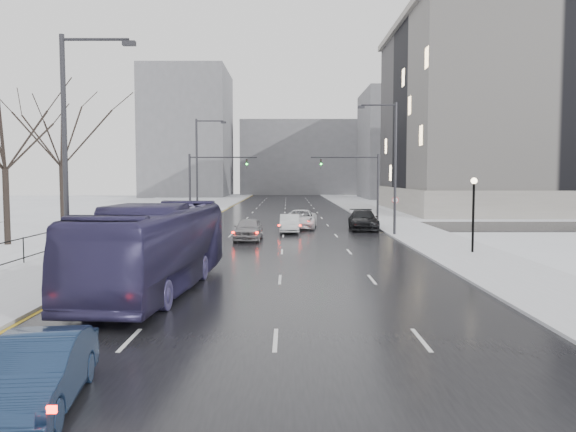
{
  "coord_description": "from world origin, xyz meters",
  "views": [
    {
      "loc": [
        0.33,
        -2.09,
        4.52
      ],
      "look_at": [
        0.35,
        26.38,
        2.5
      ],
      "focal_mm": 35.0,
      "sensor_mm": 36.0,
      "label": 1
    }
  ],
  "objects_px": {
    "no_uturn_sign": "(395,203)",
    "sedan_left_near": "(37,373)",
    "tree_park_d": "(8,246)",
    "streetlight_r_mid": "(392,162)",
    "streetlight_l_near": "(71,148)",
    "sedan_center_near": "(249,229)",
    "sedan_right_cross": "(300,219)",
    "bus": "(156,247)",
    "sedan_right_far": "(363,220)",
    "mast_signal_right": "(366,181)",
    "tree_park_e": "(63,231)",
    "mast_signal_left": "(202,181)",
    "sedan_right_near": "(290,224)",
    "streetlight_l_far": "(199,165)",
    "lamppost_r_mid": "(474,204)"
  },
  "relations": [
    {
      "from": "no_uturn_sign",
      "to": "sedan_left_near",
      "type": "xyz_separation_m",
      "value": [
        -13.7,
        -35.51,
        -1.56
      ]
    },
    {
      "from": "tree_park_d",
      "to": "streetlight_r_mid",
      "type": "xyz_separation_m",
      "value": [
        25.97,
        6.0,
        5.62
      ]
    },
    {
      "from": "tree_park_d",
      "to": "streetlight_l_near",
      "type": "bearing_deg",
      "value": -55.47
    },
    {
      "from": "sedan_center_near",
      "to": "sedan_right_cross",
      "type": "xyz_separation_m",
      "value": [
        3.86,
        8.92,
        0.01
      ]
    },
    {
      "from": "sedan_left_near",
      "to": "bus",
      "type": "xyz_separation_m",
      "value": [
        -0.3,
        11.17,
        1.02
      ]
    },
    {
      "from": "tree_park_d",
      "to": "streetlight_l_near",
      "type": "distance_m",
      "value": 17.9
    },
    {
      "from": "sedan_right_far",
      "to": "mast_signal_right",
      "type": "bearing_deg",
      "value": 81.18
    },
    {
      "from": "streetlight_r_mid",
      "to": "streetlight_l_near",
      "type": "height_order",
      "value": "same"
    },
    {
      "from": "streetlight_r_mid",
      "to": "sedan_right_far",
      "type": "height_order",
      "value": "streetlight_r_mid"
    },
    {
      "from": "sedan_center_near",
      "to": "tree_park_d",
      "type": "bearing_deg",
      "value": -166.25
    },
    {
      "from": "streetlight_r_mid",
      "to": "bus",
      "type": "height_order",
      "value": "streetlight_r_mid"
    },
    {
      "from": "tree_park_e",
      "to": "bus",
      "type": "bearing_deg",
      "value": -61.17
    },
    {
      "from": "mast_signal_left",
      "to": "sedan_right_near",
      "type": "relative_size",
      "value": 1.48
    },
    {
      "from": "mast_signal_left",
      "to": "sedan_center_near",
      "type": "bearing_deg",
      "value": -65.62
    },
    {
      "from": "streetlight_l_near",
      "to": "no_uturn_sign",
      "type": "xyz_separation_m",
      "value": [
        17.37,
        24.0,
        -3.32
      ]
    },
    {
      "from": "tree_park_d",
      "to": "sedan_right_far",
      "type": "bearing_deg",
      "value": 23.97
    },
    {
      "from": "tree_park_d",
      "to": "sedan_left_near",
      "type": "relative_size",
      "value": 2.94
    },
    {
      "from": "tree_park_d",
      "to": "sedan_center_near",
      "type": "bearing_deg",
      "value": 11.64
    },
    {
      "from": "tree_park_d",
      "to": "streetlight_l_near",
      "type": "relative_size",
      "value": 1.25
    },
    {
      "from": "no_uturn_sign",
      "to": "streetlight_r_mid",
      "type": "bearing_deg",
      "value": -104.48
    },
    {
      "from": "streetlight_l_far",
      "to": "mast_signal_right",
      "type": "relative_size",
      "value": 1.54
    },
    {
      "from": "no_uturn_sign",
      "to": "sedan_right_far",
      "type": "bearing_deg",
      "value": 160.37
    },
    {
      "from": "tree_park_d",
      "to": "sedan_right_cross",
      "type": "height_order",
      "value": "tree_park_d"
    },
    {
      "from": "sedan_center_near",
      "to": "sedan_right_cross",
      "type": "bearing_deg",
      "value": 68.71
    },
    {
      "from": "no_uturn_sign",
      "to": "tree_park_e",
      "type": "bearing_deg",
      "value": 180.0
    },
    {
      "from": "streetlight_l_near",
      "to": "sedan_right_near",
      "type": "distance_m",
      "value": 24.49
    },
    {
      "from": "streetlight_r_mid",
      "to": "sedan_right_cross",
      "type": "relative_size",
      "value": 1.75
    },
    {
      "from": "no_uturn_sign",
      "to": "streetlight_l_far",
      "type": "bearing_deg",
      "value": 155.27
    },
    {
      "from": "sedan_center_near",
      "to": "sedan_right_near",
      "type": "relative_size",
      "value": 1.05
    },
    {
      "from": "streetlight_r_mid",
      "to": "sedan_right_cross",
      "type": "distance_m",
      "value": 10.25
    },
    {
      "from": "mast_signal_right",
      "to": "sedan_center_near",
      "type": "distance_m",
      "value": 14.93
    },
    {
      "from": "tree_park_e",
      "to": "sedan_center_near",
      "type": "distance_m",
      "value": 17.22
    },
    {
      "from": "mast_signal_left",
      "to": "streetlight_l_far",
      "type": "bearing_deg",
      "value": 101.87
    },
    {
      "from": "sedan_right_far",
      "to": "tree_park_d",
      "type": "bearing_deg",
      "value": -153.4
    },
    {
      "from": "sedan_right_near",
      "to": "mast_signal_right",
      "type": "bearing_deg",
      "value": 40.02
    },
    {
      "from": "tree_park_d",
      "to": "mast_signal_left",
      "type": "height_order",
      "value": "mast_signal_left"
    },
    {
      "from": "streetlight_r_mid",
      "to": "streetlight_l_far",
      "type": "bearing_deg",
      "value": 143.7
    },
    {
      "from": "lamppost_r_mid",
      "to": "no_uturn_sign",
      "type": "distance_m",
      "value": 14.13
    },
    {
      "from": "tree_park_e",
      "to": "streetlight_l_far",
      "type": "bearing_deg",
      "value": 38.57
    },
    {
      "from": "bus",
      "to": "sedan_right_far",
      "type": "bearing_deg",
      "value": 69.58
    },
    {
      "from": "sedan_right_far",
      "to": "sedan_right_near",
      "type": "bearing_deg",
      "value": -155.31
    },
    {
      "from": "mast_signal_right",
      "to": "sedan_center_near",
      "type": "xyz_separation_m",
      "value": [
        -9.74,
        -10.83,
        -3.28
      ]
    },
    {
      "from": "bus",
      "to": "sedan_center_near",
      "type": "relative_size",
      "value": 2.67
    },
    {
      "from": "lamppost_r_mid",
      "to": "sedan_right_near",
      "type": "relative_size",
      "value": 0.98
    },
    {
      "from": "tree_park_e",
      "to": "streetlight_l_far",
      "type": "xyz_separation_m",
      "value": [
        10.03,
        8.0,
        5.62
      ]
    },
    {
      "from": "streetlight_l_far",
      "to": "sedan_right_far",
      "type": "distance_m",
      "value": 17.15
    },
    {
      "from": "tree_park_d",
      "to": "lamppost_r_mid",
      "type": "distance_m",
      "value": 29.23
    },
    {
      "from": "mast_signal_right",
      "to": "bus",
      "type": "height_order",
      "value": "mast_signal_right"
    },
    {
      "from": "streetlight_r_mid",
      "to": "sedan_right_near",
      "type": "xyz_separation_m",
      "value": [
        -7.67,
        2.38,
        -4.86
      ]
    },
    {
      "from": "tree_park_d",
      "to": "streetlight_l_near",
      "type": "xyz_separation_m",
      "value": [
        9.63,
        -14.0,
        5.62
      ]
    }
  ]
}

